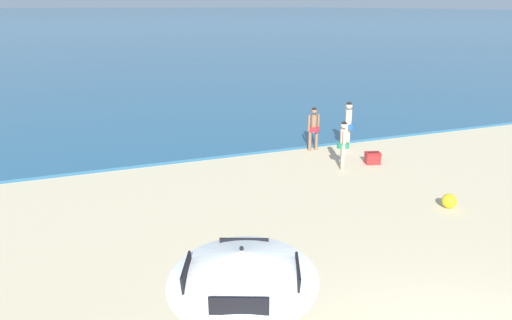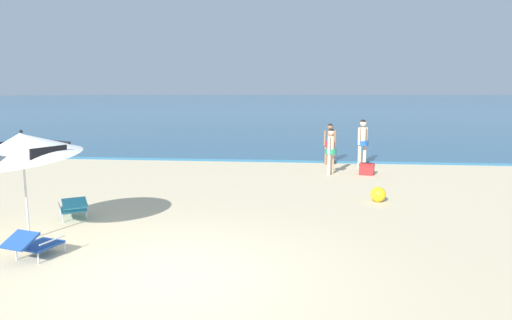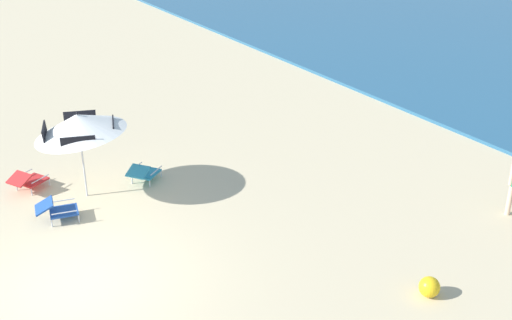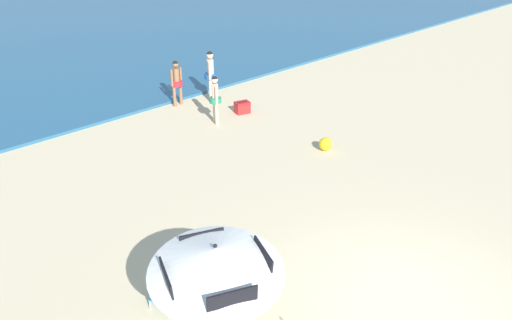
{
  "view_description": "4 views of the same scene",
  "coord_description": "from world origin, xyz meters",
  "px_view_note": "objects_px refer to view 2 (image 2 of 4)",
  "views": [
    {
      "loc": [
        -5.13,
        -3.88,
        5.16
      ],
      "look_at": [
        -0.78,
        7.22,
        1.29
      ],
      "focal_mm": 33.72,
      "sensor_mm": 36.0,
      "label": 1
    },
    {
      "loc": [
        1.95,
        -6.15,
        2.78
      ],
      "look_at": [
        0.76,
        5.39,
        1.02
      ],
      "focal_mm": 30.87,
      "sensor_mm": 36.0,
      "label": 2
    },
    {
      "loc": [
        10.37,
        -3.04,
        7.58
      ],
      "look_at": [
        -1.36,
        5.02,
        0.71
      ],
      "focal_mm": 46.96,
      "sensor_mm": 36.0,
      "label": 3
    },
    {
      "loc": [
        -7.15,
        -3.46,
        6.6
      ],
      "look_at": [
        0.8,
        4.85,
        0.89
      ],
      "focal_mm": 36.94,
      "sensor_mm": 36.0,
      "label": 4
    }
  ],
  "objects_px": {
    "person_standing_near_shore": "(363,140)",
    "lounge_chair_beside_umbrella": "(74,207)",
    "lounge_chair_under_umbrella": "(34,243)",
    "beach_umbrella_striped_main": "(22,146)",
    "person_standing_beside": "(330,141)",
    "cooler_box": "(367,169)",
    "person_wading_in": "(331,148)",
    "beach_ball": "(378,194)"
  },
  "relations": [
    {
      "from": "lounge_chair_beside_umbrella",
      "to": "person_wading_in",
      "type": "bearing_deg",
      "value": 45.46
    },
    {
      "from": "cooler_box",
      "to": "beach_umbrella_striped_main",
      "type": "bearing_deg",
      "value": -134.37
    },
    {
      "from": "person_standing_beside",
      "to": "cooler_box",
      "type": "height_order",
      "value": "person_standing_beside"
    },
    {
      "from": "beach_umbrella_striped_main",
      "to": "lounge_chair_under_umbrella",
      "type": "xyz_separation_m",
      "value": [
        0.71,
        -0.95,
        -1.54
      ]
    },
    {
      "from": "cooler_box",
      "to": "beach_ball",
      "type": "relative_size",
      "value": 1.46
    },
    {
      "from": "lounge_chair_under_umbrella",
      "to": "cooler_box",
      "type": "height_order",
      "value": "lounge_chair_under_umbrella"
    },
    {
      "from": "person_standing_near_shore",
      "to": "cooler_box",
      "type": "distance_m",
      "value": 1.94
    },
    {
      "from": "lounge_chair_under_umbrella",
      "to": "person_standing_near_shore",
      "type": "relative_size",
      "value": 0.55
    },
    {
      "from": "cooler_box",
      "to": "beach_ball",
      "type": "bearing_deg",
      "value": -93.89
    },
    {
      "from": "beach_umbrella_striped_main",
      "to": "person_wading_in",
      "type": "relative_size",
      "value": 1.84
    },
    {
      "from": "lounge_chair_under_umbrella",
      "to": "cooler_box",
      "type": "xyz_separation_m",
      "value": [
        6.74,
        8.55,
        -0.07
      ]
    },
    {
      "from": "person_standing_near_shore",
      "to": "beach_ball",
      "type": "distance_m",
      "value": 5.71
    },
    {
      "from": "beach_umbrella_striped_main",
      "to": "lounge_chair_beside_umbrella",
      "type": "distance_m",
      "value": 2.08
    },
    {
      "from": "lounge_chair_beside_umbrella",
      "to": "person_standing_near_shore",
      "type": "relative_size",
      "value": 0.56
    },
    {
      "from": "person_wading_in",
      "to": "beach_ball",
      "type": "height_order",
      "value": "person_wading_in"
    },
    {
      "from": "beach_umbrella_striped_main",
      "to": "person_standing_beside",
      "type": "relative_size",
      "value": 1.82
    },
    {
      "from": "person_wading_in",
      "to": "lounge_chair_beside_umbrella",
      "type": "bearing_deg",
      "value": -134.54
    },
    {
      "from": "person_wading_in",
      "to": "cooler_box",
      "type": "height_order",
      "value": "person_wading_in"
    },
    {
      "from": "lounge_chair_beside_umbrella",
      "to": "beach_ball",
      "type": "distance_m",
      "value": 7.39
    },
    {
      "from": "lounge_chair_under_umbrella",
      "to": "person_wading_in",
      "type": "distance_m",
      "value": 10.11
    },
    {
      "from": "lounge_chair_under_umbrella",
      "to": "beach_ball",
      "type": "relative_size",
      "value": 2.53
    },
    {
      "from": "beach_umbrella_striped_main",
      "to": "person_wading_in",
      "type": "bearing_deg",
      "value": 50.52
    },
    {
      "from": "lounge_chair_beside_umbrella",
      "to": "person_standing_beside",
      "type": "height_order",
      "value": "person_standing_beside"
    },
    {
      "from": "lounge_chair_under_umbrella",
      "to": "person_wading_in",
      "type": "xyz_separation_m",
      "value": [
        5.49,
        8.47,
        0.65
      ]
    },
    {
      "from": "person_wading_in",
      "to": "cooler_box",
      "type": "relative_size",
      "value": 2.8
    },
    {
      "from": "lounge_chair_under_umbrella",
      "to": "beach_umbrella_striped_main",
      "type": "bearing_deg",
      "value": 126.73
    },
    {
      "from": "person_standing_near_shore",
      "to": "cooler_box",
      "type": "xyz_separation_m",
      "value": [
        -0.06,
        -1.74,
        -0.84
      ]
    },
    {
      "from": "beach_umbrella_striped_main",
      "to": "person_standing_near_shore",
      "type": "bearing_deg",
      "value": 51.25
    },
    {
      "from": "beach_umbrella_striped_main",
      "to": "person_standing_beside",
      "type": "bearing_deg",
      "value": 57.14
    },
    {
      "from": "person_standing_near_shore",
      "to": "lounge_chair_beside_umbrella",
      "type": "bearing_deg",
      "value": -132.69
    },
    {
      "from": "beach_ball",
      "to": "person_wading_in",
      "type": "bearing_deg",
      "value": 104.47
    },
    {
      "from": "beach_umbrella_striped_main",
      "to": "person_standing_near_shore",
      "type": "xyz_separation_m",
      "value": [
        7.5,
        9.35,
        -0.77
      ]
    },
    {
      "from": "person_standing_beside",
      "to": "person_wading_in",
      "type": "height_order",
      "value": "person_standing_beside"
    },
    {
      "from": "person_standing_near_shore",
      "to": "person_wading_in",
      "type": "distance_m",
      "value": 2.25
    },
    {
      "from": "person_standing_near_shore",
      "to": "person_wading_in",
      "type": "xyz_separation_m",
      "value": [
        -1.31,
        -1.83,
        -0.12
      ]
    },
    {
      "from": "person_standing_near_shore",
      "to": "lounge_chair_under_umbrella",
      "type": "bearing_deg",
      "value": -123.43
    },
    {
      "from": "lounge_chair_under_umbrella",
      "to": "person_standing_near_shore",
      "type": "xyz_separation_m",
      "value": [
        6.8,
        10.29,
        0.77
      ]
    },
    {
      "from": "lounge_chair_under_umbrella",
      "to": "lounge_chair_beside_umbrella",
      "type": "bearing_deg",
      "value": 103.02
    },
    {
      "from": "person_standing_beside",
      "to": "cooler_box",
      "type": "bearing_deg",
      "value": -61.91
    },
    {
      "from": "beach_umbrella_striped_main",
      "to": "person_wading_in",
      "type": "height_order",
      "value": "beach_umbrella_striped_main"
    },
    {
      "from": "person_standing_beside",
      "to": "beach_ball",
      "type": "bearing_deg",
      "value": -81.71
    },
    {
      "from": "person_standing_near_shore",
      "to": "beach_ball",
      "type": "xyz_separation_m",
      "value": [
        -0.33,
        -5.63,
        -0.85
      ]
    }
  ]
}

